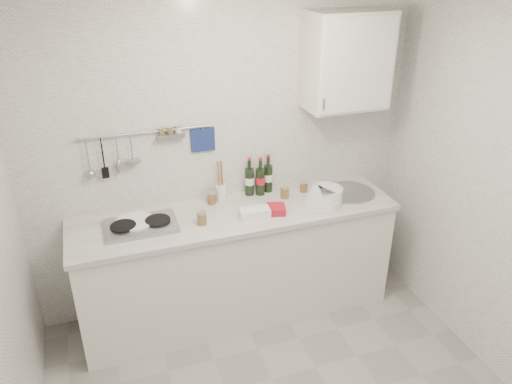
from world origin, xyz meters
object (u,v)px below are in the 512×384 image
(wall_cabinet, at_px, (347,60))
(plate_stack_hob, at_px, (134,223))
(plate_stack_sink, at_px, (325,197))
(utensil_crock, at_px, (221,191))
(wine_bottles, at_px, (259,175))

(wall_cabinet, distance_m, plate_stack_hob, 1.93)
(plate_stack_hob, bearing_deg, wall_cabinet, 2.75)
(wall_cabinet, xyz_separation_m, plate_stack_sink, (-0.22, -0.22, -0.97))
(wall_cabinet, distance_m, utensil_crock, 1.35)
(wall_cabinet, xyz_separation_m, utensil_crock, (-0.95, 0.09, -0.95))
(plate_stack_sink, relative_size, utensil_crock, 0.91)
(plate_stack_sink, bearing_deg, utensil_crock, 157.17)
(wine_bottles, distance_m, utensil_crock, 0.33)
(wine_bottles, xyz_separation_m, utensil_crock, (-0.32, -0.02, -0.07))
(plate_stack_hob, distance_m, plate_stack_sink, 1.43)
(wine_bottles, bearing_deg, utensil_crock, -176.09)
(wine_bottles, bearing_deg, plate_stack_sink, -38.67)
(plate_stack_sink, bearing_deg, wine_bottles, 141.33)
(wall_cabinet, height_order, wine_bottles, wall_cabinet)
(wall_cabinet, bearing_deg, utensil_crock, 174.41)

